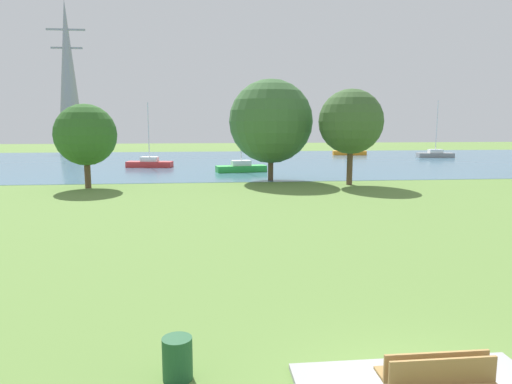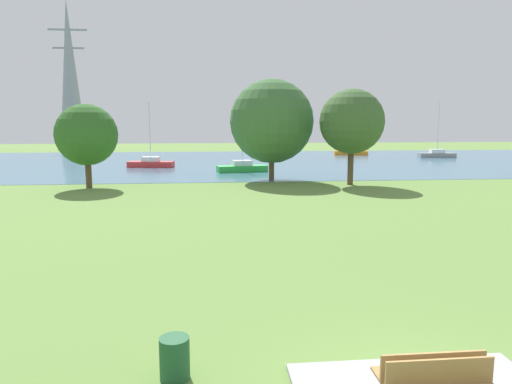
{
  "view_description": "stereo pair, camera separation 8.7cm",
  "coord_description": "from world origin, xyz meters",
  "px_view_note": "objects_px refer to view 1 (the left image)",
  "views": [
    {
      "loc": [
        -3.7,
        -6.69,
        4.72
      ],
      "look_at": [
        -1.55,
        14.07,
        1.6
      ],
      "focal_mm": 32.61,
      "sensor_mm": 36.0,
      "label": 1
    },
    {
      "loc": [
        -3.61,
        -6.7,
        4.72
      ],
      "look_at": [
        -1.55,
        14.07,
        1.6
      ],
      "focal_mm": 32.61,
      "sensor_mm": 36.0,
      "label": 2
    }
  ],
  "objects_px": {
    "bench_facing_water": "(431,376)",
    "sailboat_red": "(150,163)",
    "sailboat_orange": "(349,152)",
    "tree_east_near": "(351,122)",
    "tree_east_far": "(86,135)",
    "sailboat_green": "(241,167)",
    "electricity_pylon": "(68,76)",
    "litter_bin": "(177,358)",
    "sailboat_gray": "(435,154)",
    "tree_mid_shore": "(271,121)"
  },
  "relations": [
    {
      "from": "bench_facing_water",
      "to": "electricity_pylon",
      "type": "distance_m",
      "value": 83.09
    },
    {
      "from": "sailboat_red",
      "to": "electricity_pylon",
      "type": "distance_m",
      "value": 40.22
    },
    {
      "from": "sailboat_green",
      "to": "sailboat_gray",
      "type": "bearing_deg",
      "value": 30.13
    },
    {
      "from": "bench_facing_water",
      "to": "electricity_pylon",
      "type": "relative_size",
      "value": 0.07
    },
    {
      "from": "tree_mid_shore",
      "to": "tree_east_near",
      "type": "relative_size",
      "value": 1.13
    },
    {
      "from": "sailboat_orange",
      "to": "sailboat_green",
      "type": "xyz_separation_m",
      "value": [
        -17.51,
        -21.93,
        0.01
      ]
    },
    {
      "from": "sailboat_green",
      "to": "sailboat_red",
      "type": "xyz_separation_m",
      "value": [
        -9.38,
        5.77,
        0.01
      ]
    },
    {
      "from": "sailboat_gray",
      "to": "sailboat_red",
      "type": "relative_size",
      "value": 1.12
    },
    {
      "from": "sailboat_orange",
      "to": "tree_east_near",
      "type": "height_order",
      "value": "tree_east_near"
    },
    {
      "from": "tree_east_far",
      "to": "electricity_pylon",
      "type": "height_order",
      "value": "electricity_pylon"
    },
    {
      "from": "sailboat_gray",
      "to": "sailboat_green",
      "type": "bearing_deg",
      "value": -149.87
    },
    {
      "from": "bench_facing_water",
      "to": "sailboat_green",
      "type": "height_order",
      "value": "sailboat_green"
    },
    {
      "from": "tree_east_far",
      "to": "tree_mid_shore",
      "type": "bearing_deg",
      "value": 12.18
    },
    {
      "from": "litter_bin",
      "to": "tree_east_near",
      "type": "bearing_deg",
      "value": 66.61
    },
    {
      "from": "electricity_pylon",
      "to": "bench_facing_water",
      "type": "bearing_deg",
      "value": -70.58
    },
    {
      "from": "tree_east_far",
      "to": "tree_east_near",
      "type": "bearing_deg",
      "value": -0.41
    },
    {
      "from": "electricity_pylon",
      "to": "tree_east_far",
      "type": "bearing_deg",
      "value": -73.35
    },
    {
      "from": "litter_bin",
      "to": "sailboat_green",
      "type": "bearing_deg",
      "value": 84.08
    },
    {
      "from": "tree_mid_shore",
      "to": "sailboat_red",
      "type": "bearing_deg",
      "value": 131.65
    },
    {
      "from": "litter_bin",
      "to": "sailboat_orange",
      "type": "xyz_separation_m",
      "value": [
        21.29,
        58.36,
        0.05
      ]
    },
    {
      "from": "sailboat_gray",
      "to": "tree_east_near",
      "type": "relative_size",
      "value": 1.06
    },
    {
      "from": "sailboat_gray",
      "to": "litter_bin",
      "type": "bearing_deg",
      "value": -120.98
    },
    {
      "from": "sailboat_orange",
      "to": "tree_mid_shore",
      "type": "distance_m",
      "value": 33.1
    },
    {
      "from": "bench_facing_water",
      "to": "sailboat_red",
      "type": "distance_m",
      "value": 44.51
    },
    {
      "from": "sailboat_green",
      "to": "tree_mid_shore",
      "type": "xyz_separation_m",
      "value": [
        1.94,
        -6.95,
        4.37
      ]
    },
    {
      "from": "bench_facing_water",
      "to": "tree_east_near",
      "type": "bearing_deg",
      "value": 75.59
    },
    {
      "from": "bench_facing_water",
      "to": "litter_bin",
      "type": "distance_m",
      "value": 4.48
    },
    {
      "from": "tree_mid_shore",
      "to": "electricity_pylon",
      "type": "bearing_deg",
      "value": 121.52
    },
    {
      "from": "bench_facing_water",
      "to": "sailboat_red",
      "type": "relative_size",
      "value": 0.26
    },
    {
      "from": "sailboat_gray",
      "to": "electricity_pylon",
      "type": "distance_m",
      "value": 60.76
    },
    {
      "from": "bench_facing_water",
      "to": "sailboat_red",
      "type": "xyz_separation_m",
      "value": [
        -9.92,
        43.39,
        -0.01
      ]
    },
    {
      "from": "electricity_pylon",
      "to": "sailboat_orange",
      "type": "bearing_deg",
      "value": -22.08
    },
    {
      "from": "tree_east_far",
      "to": "electricity_pylon",
      "type": "xyz_separation_m",
      "value": [
        -14.9,
        49.83,
        8.84
      ]
    },
    {
      "from": "sailboat_orange",
      "to": "tree_mid_shore",
      "type": "xyz_separation_m",
      "value": [
        -15.57,
        -28.88,
        4.37
      ]
    },
    {
      "from": "sailboat_green",
      "to": "tree_mid_shore",
      "type": "bearing_deg",
      "value": -74.44
    },
    {
      "from": "litter_bin",
      "to": "sailboat_green",
      "type": "height_order",
      "value": "sailboat_green"
    },
    {
      "from": "tree_east_near",
      "to": "sailboat_gray",
      "type": "bearing_deg",
      "value": 52.42
    },
    {
      "from": "sailboat_gray",
      "to": "electricity_pylon",
      "type": "height_order",
      "value": "electricity_pylon"
    },
    {
      "from": "litter_bin",
      "to": "electricity_pylon",
      "type": "relative_size",
      "value": 0.03
    },
    {
      "from": "bench_facing_water",
      "to": "sailboat_gray",
      "type": "relative_size",
      "value": 0.23
    },
    {
      "from": "sailboat_gray",
      "to": "sailboat_green",
      "type": "height_order",
      "value": "sailboat_gray"
    },
    {
      "from": "tree_mid_shore",
      "to": "sailboat_green",
      "type": "bearing_deg",
      "value": 105.56
    },
    {
      "from": "sailboat_orange",
      "to": "tree_east_far",
      "type": "bearing_deg",
      "value": -132.7
    },
    {
      "from": "bench_facing_water",
      "to": "sailboat_gray",
      "type": "xyz_separation_m",
      "value": [
        27.23,
        53.73,
        0.0
      ]
    },
    {
      "from": "electricity_pylon",
      "to": "sailboat_gray",
      "type": "bearing_deg",
      "value": -23.55
    },
    {
      "from": "litter_bin",
      "to": "sailboat_red",
      "type": "bearing_deg",
      "value": 97.56
    },
    {
      "from": "sailboat_green",
      "to": "electricity_pylon",
      "type": "height_order",
      "value": "electricity_pylon"
    },
    {
      "from": "sailboat_red",
      "to": "electricity_pylon",
      "type": "bearing_deg",
      "value": 117.03
    },
    {
      "from": "litter_bin",
      "to": "bench_facing_water",
      "type": "bearing_deg",
      "value": -15.4
    },
    {
      "from": "litter_bin",
      "to": "tree_east_far",
      "type": "bearing_deg",
      "value": 107.03
    }
  ]
}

